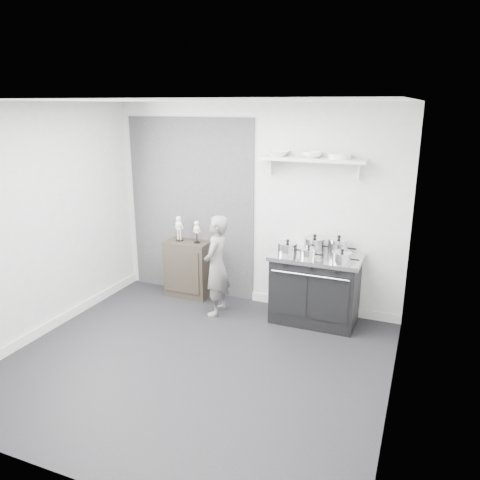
# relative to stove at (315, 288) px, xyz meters

# --- Properties ---
(ground) EXTENTS (4.00, 4.00, 0.00)m
(ground) POSITION_rel_stove_xyz_m (-0.95, -1.48, -0.44)
(ground) COLOR black
(ground) RESTS_ON ground
(room_shell) EXTENTS (4.02, 3.62, 2.71)m
(room_shell) POSITION_rel_stove_xyz_m (-1.04, -1.33, 1.19)
(room_shell) COLOR #B6B6B3
(room_shell) RESTS_ON ground
(wall_shelf) EXTENTS (1.30, 0.26, 0.24)m
(wall_shelf) POSITION_rel_stove_xyz_m (-0.15, 0.20, 1.56)
(wall_shelf) COLOR silver
(wall_shelf) RESTS_ON room_shell
(stove) EXTENTS (1.10, 0.69, 0.88)m
(stove) POSITION_rel_stove_xyz_m (0.00, 0.00, 0.00)
(stove) COLOR black
(stove) RESTS_ON ground
(side_cabinet) EXTENTS (0.62, 0.36, 0.81)m
(side_cabinet) POSITION_rel_stove_xyz_m (-1.87, 0.13, -0.04)
(side_cabinet) COLOR black
(side_cabinet) RESTS_ON ground
(child) EXTENTS (0.34, 0.50, 1.33)m
(child) POSITION_rel_stove_xyz_m (-1.24, -0.27, 0.22)
(child) COLOR slate
(child) RESTS_ON ground
(pot_front_left) EXTENTS (0.33, 0.25, 0.19)m
(pot_front_left) POSITION_rel_stove_xyz_m (-0.35, -0.10, 0.51)
(pot_front_left) COLOR silver
(pot_front_left) RESTS_ON stove
(pot_back_left) EXTENTS (0.36, 0.27, 0.23)m
(pot_back_left) POSITION_rel_stove_xyz_m (-0.06, 0.12, 0.53)
(pot_back_left) COLOR silver
(pot_back_left) RESTS_ON stove
(pot_back_right) EXTENTS (0.35, 0.26, 0.25)m
(pot_back_right) POSITION_rel_stove_xyz_m (0.24, 0.10, 0.54)
(pot_back_right) COLOR silver
(pot_back_right) RESTS_ON stove
(pot_front_right) EXTENTS (0.32, 0.23, 0.18)m
(pot_front_right) POSITION_rel_stove_xyz_m (0.34, -0.20, 0.51)
(pot_front_right) COLOR silver
(pot_front_right) RESTS_ON stove
(pot_front_center) EXTENTS (0.29, 0.21, 0.15)m
(pot_front_center) POSITION_rel_stove_xyz_m (-0.07, -0.15, 0.50)
(pot_front_center) COLOR silver
(pot_front_center) RESTS_ON stove
(skeleton_full) EXTENTS (0.11, 0.07, 0.41)m
(skeleton_full) POSITION_rel_stove_xyz_m (-2.00, 0.13, 0.57)
(skeleton_full) COLOR beige
(skeleton_full) RESTS_ON side_cabinet
(skeleton_torso) EXTENTS (0.10, 0.06, 0.36)m
(skeleton_torso) POSITION_rel_stove_xyz_m (-1.72, 0.13, 0.54)
(skeleton_torso) COLOR beige
(skeleton_torso) RESTS_ON side_cabinet
(bowl_large) EXTENTS (0.29, 0.29, 0.07)m
(bowl_large) POSITION_rel_stove_xyz_m (-0.60, 0.19, 1.63)
(bowl_large) COLOR white
(bowl_large) RESTS_ON wall_shelf
(bowl_small) EXTENTS (0.24, 0.24, 0.07)m
(bowl_small) POSITION_rel_stove_xyz_m (-0.16, 0.19, 1.63)
(bowl_small) COLOR white
(bowl_small) RESTS_ON wall_shelf
(plate_stack) EXTENTS (0.27, 0.27, 0.06)m
(plate_stack) POSITION_rel_stove_xyz_m (0.17, 0.19, 1.63)
(plate_stack) COLOR white
(plate_stack) RESTS_ON wall_shelf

